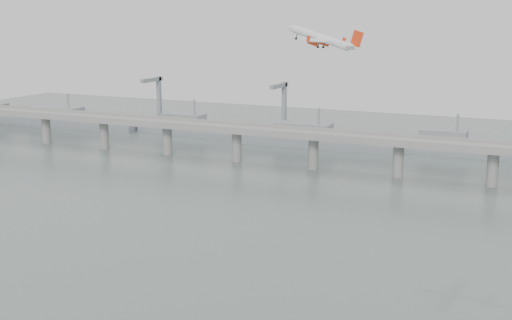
% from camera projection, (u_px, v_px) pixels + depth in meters
% --- Properties ---
extents(ground, '(900.00, 900.00, 0.00)m').
position_uv_depth(ground, '(182.00, 307.00, 211.98)').
color(ground, '#566461').
rests_on(ground, ground).
extents(bridge, '(800.00, 22.00, 23.90)m').
position_uv_depth(bridge, '(362.00, 143.00, 386.37)').
color(bridge, gray).
rests_on(bridge, ground).
extents(distant_fleet, '(453.00, 60.90, 40.00)m').
position_uv_depth(distant_fleet, '(185.00, 128.00, 509.78)').
color(distant_fleet, slate).
rests_on(distant_fleet, ground).
extents(airliner, '(32.59, 29.63, 11.08)m').
position_uv_depth(airliner, '(323.00, 39.00, 257.19)').
color(airliner, white).
rests_on(airliner, ground).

